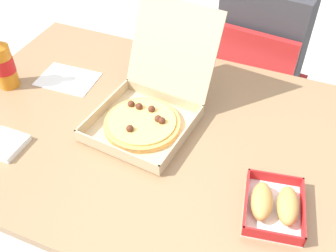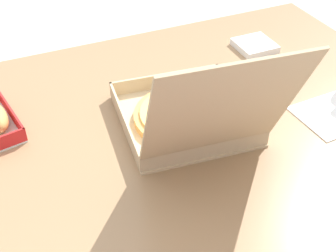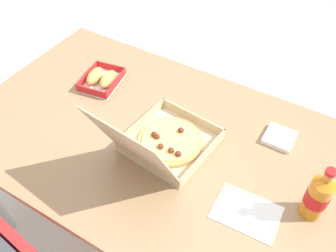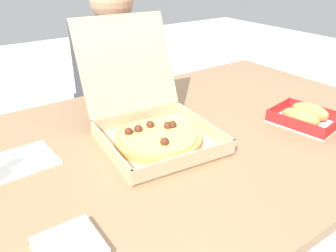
{
  "view_description": "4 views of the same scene",
  "coord_description": "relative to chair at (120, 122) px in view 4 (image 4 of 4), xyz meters",
  "views": [
    {
      "loc": [
        0.33,
        -0.8,
        1.62
      ],
      "look_at": [
        -0.01,
        0.01,
        0.78
      ],
      "focal_mm": 41.64,
      "sensor_mm": 36.0,
      "label": 1
    },
    {
      "loc": [
        0.29,
        0.77,
        1.43
      ],
      "look_at": [
        -0.04,
        0.03,
        0.78
      ],
      "focal_mm": 48.16,
      "sensor_mm": 36.0,
      "label": 2
    },
    {
      "loc": [
        -0.55,
        0.77,
        1.79
      ],
      "look_at": [
        -0.06,
        -0.05,
        0.79
      ],
      "focal_mm": 38.36,
      "sensor_mm": 36.0,
      "label": 3
    },
    {
      "loc": [
        -0.56,
        -0.71,
        1.23
      ],
      "look_at": [
        -0.08,
        -0.03,
        0.82
      ],
      "focal_mm": 36.83,
      "sensor_mm": 36.0,
      "label": 4
    }
  ],
  "objects": [
    {
      "name": "pizza_box_open",
      "position": [
        -0.23,
        -0.67,
        0.32
      ],
      "size": [
        0.34,
        0.45,
        0.32
      ],
      "color": "tan",
      "rests_on": "dining_table"
    },
    {
      "name": "chair",
      "position": [
        0.0,
        0.0,
        0.0
      ],
      "size": [
        0.44,
        0.44,
        0.83
      ],
      "color": "red",
      "rests_on": "ground_plane"
    },
    {
      "name": "napkin_pile",
      "position": [
        -0.58,
        -0.94,
        0.28
      ],
      "size": [
        0.11,
        0.11,
        0.02
      ],
      "primitive_type": "cube",
      "rotation": [
        0.0,
        0.0,
        0.0
      ],
      "color": "white",
      "rests_on": "dining_table"
    },
    {
      "name": "diner_person",
      "position": [
        0.01,
        0.06,
        0.21
      ],
      "size": [
        0.38,
        0.43,
        1.15
      ],
      "color": "#333847",
      "rests_on": "ground_plane"
    },
    {
      "name": "dining_table",
      "position": [
        -0.14,
        -0.71,
        0.2
      ],
      "size": [
        1.5,
        0.94,
        0.75
      ],
      "color": "#997551",
      "rests_on": "ground_plane"
    },
    {
      "name": "paper_menu",
      "position": [
        -0.6,
        -0.58,
        0.28
      ],
      "size": [
        0.22,
        0.16,
        0.0
      ],
      "primitive_type": "cube",
      "rotation": [
        0.0,
        0.0,
        0.05
      ],
      "color": "white",
      "rests_on": "dining_table"
    },
    {
      "name": "bread_side_box",
      "position": [
        0.22,
        -0.86,
        0.3
      ],
      "size": [
        0.18,
        0.21,
        0.06
      ],
      "color": "white",
      "rests_on": "dining_table"
    }
  ]
}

